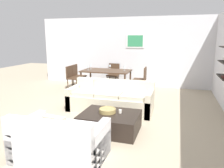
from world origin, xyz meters
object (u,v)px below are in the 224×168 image
object	(u,v)px
coffee_table	(110,122)
loveseat_white	(60,142)
wine_glass_head	(110,66)
dining_chair_left_far	(77,74)
sofa_beige	(111,99)
dining_table	(106,72)
dining_chair_head	(113,73)
dining_chair_left_near	(72,76)
decorative_bowl	(107,110)
dining_chair_right_far	(142,78)
wine_glass_right_far	(125,67)
wine_glass_left_far	(91,66)
wine_glass_left_near	(88,67)
candle_jar	(120,111)

from	to	relation	value
coffee_table	loveseat_white	bearing A→B (deg)	-109.21
loveseat_white	wine_glass_head	world-z (taller)	wine_glass_head
dining_chair_left_far	loveseat_white	bearing A→B (deg)	-67.24
sofa_beige	coffee_table	size ratio (longest dim) A/B	1.86
dining_table	dining_chair_left_far	distance (m)	1.30
loveseat_white	dining_chair_head	xyz separation A→B (m)	(-0.76, 5.52, 0.21)
coffee_table	dining_chair_left_near	bearing A→B (deg)	128.29
coffee_table	decorative_bowl	bearing A→B (deg)	143.99
sofa_beige	loveseat_white	world-z (taller)	same
dining_chair_left_near	dining_chair_left_far	world-z (taller)	same
dining_chair_left_near	dining_chair_right_far	bearing A→B (deg)	10.09
dining_table	dining_chair_right_far	distance (m)	1.30
loveseat_white	coffee_table	xyz separation A→B (m)	(0.44, 1.26, -0.10)
wine_glass_right_far	loveseat_white	bearing A→B (deg)	-88.74
wine_glass_left_far	wine_glass_right_far	size ratio (longest dim) A/B	1.03
wine_glass_left_near	wine_glass_right_far	bearing A→B (deg)	10.81
wine_glass_head	dining_chair_head	bearing A→B (deg)	90.00
wine_glass_right_far	dining_chair_right_far	bearing A→B (deg)	9.32
sofa_beige	dining_chair_right_far	size ratio (longest dim) A/B	2.52
wine_glass_left_far	loveseat_white	bearing A→B (deg)	-73.43
candle_jar	dining_table	distance (m)	3.56
decorative_bowl	dining_chair_left_far	world-z (taller)	dining_chair_left_far
decorative_bowl	wine_glass_left_near	xyz separation A→B (m)	(-1.78, 3.18, 0.44)
candle_jar	dining_chair_left_near	world-z (taller)	dining_chair_left_near
coffee_table	dining_chair_left_near	world-z (taller)	dining_chair_left_near
wine_glass_left_far	dining_chair_left_far	bearing A→B (deg)	170.68
wine_glass_left_near	wine_glass_left_far	size ratio (longest dim) A/B	0.90
sofa_beige	dining_chair_head	xyz separation A→B (m)	(-0.81, 2.98, 0.21)
loveseat_white	wine_glass_left_far	xyz separation A→B (m)	(-1.41, 4.73, 0.58)
dining_chair_left_near	wine_glass_left_far	size ratio (longest dim) A/B	5.01
wine_glass_head	decorative_bowl	bearing A→B (deg)	-73.24
dining_chair_left_near	wine_glass_left_near	bearing A→B (deg)	9.32
decorative_bowl	dining_chair_head	distance (m)	4.36
dining_chair_left_near	wine_glass_left_near	distance (m)	0.72
dining_table	dining_chair_left_near	distance (m)	1.30
candle_jar	wine_glass_left_far	distance (m)	3.99
dining_chair_left_near	dining_chair_head	size ratio (longest dim) A/B	1.00
loveseat_white	dining_table	xyz separation A→B (m)	(-0.76, 4.61, 0.39)
coffee_table	decorative_bowl	xyz separation A→B (m)	(-0.07, 0.05, 0.24)
loveseat_white	decorative_bowl	distance (m)	1.36
loveseat_white	coffee_table	distance (m)	1.34
candle_jar	dining_chair_head	world-z (taller)	dining_chair_head
dining_table	wine_glass_head	bearing A→B (deg)	90.00
dining_chair_left_near	wine_glass_left_far	bearing A→B (deg)	29.49
dining_chair_left_near	candle_jar	bearing A→B (deg)	-48.75
coffee_table	wine_glass_head	size ratio (longest dim) A/B	8.07
wine_glass_right_far	wine_glass_left_near	bearing A→B (deg)	-169.19
coffee_table	wine_glass_right_far	world-z (taller)	wine_glass_right_far
dining_chair_right_far	wine_glass_right_far	bearing A→B (deg)	-170.68
dining_chair_left_far	wine_glass_left_far	size ratio (longest dim) A/B	5.01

